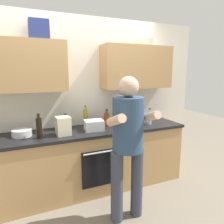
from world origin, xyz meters
The scene contains 15 objects.
ground_plane centered at (0.00, 0.00, 0.00)m, with size 12.00×12.00×0.00m, color #756B5B.
back_wall_unit centered at (0.00, 0.27, 1.49)m, with size 4.00×0.38×2.50m.
counter centered at (0.00, 0.00, 0.45)m, with size 2.84×0.67×0.90m.
person_standing centered at (0.19, -0.77, 0.98)m, with size 0.49×0.45×1.66m.
bottle_water centered at (0.94, -0.07, 1.00)m, with size 0.07×0.07×0.25m.
bottle_soda centered at (-0.31, 0.11, 0.99)m, with size 0.08×0.08×0.23m.
bottle_hotsauce centered at (0.74, 0.12, 1.04)m, with size 0.06×0.06×0.33m.
bottle_vinegar centered at (0.29, 0.10, 1.00)m, with size 0.08×0.08×0.26m.
bottle_oil centered at (-0.01, 0.17, 1.04)m, with size 0.06×0.06×0.32m.
bottle_soy centered at (-0.68, -0.12, 1.04)m, with size 0.07×0.07×0.31m.
cup_ceramic centered at (0.47, -0.14, 0.95)m, with size 0.08×0.08×0.09m, color #BF4C47.
mixing_bowl centered at (-0.88, 0.06, 0.94)m, with size 0.24×0.24×0.09m, color silver.
knife_block centered at (0.63, -0.10, 1.03)m, with size 0.10×0.14×0.31m.
grocery_bag_produce centered at (0.04, -0.04, 0.97)m, with size 0.26×0.21×0.14m, color silver.
grocery_bag_rice centered at (-0.39, -0.09, 1.02)m, with size 0.18×0.18×0.24m, color beige.
Camera 1 is at (-0.84, -2.70, 1.70)m, focal length 33.11 mm.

